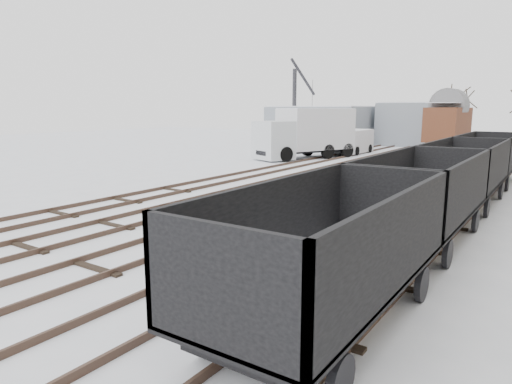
# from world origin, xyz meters

# --- Properties ---
(ground) EXTENTS (120.00, 120.00, 0.00)m
(ground) POSITION_xyz_m (0.00, 0.00, 0.00)
(ground) COLOR white
(ground) RESTS_ON ground
(tracks) EXTENTS (13.90, 52.00, 0.16)m
(tracks) POSITION_xyz_m (-0.00, 13.67, 0.07)
(tracks) COLOR black
(tracks) RESTS_ON ground
(shed_left) EXTENTS (10.00, 8.00, 4.10)m
(shed_left) POSITION_xyz_m (-13.00, 36.00, 2.05)
(shed_left) COLOR gray
(shed_left) RESTS_ON ground
(shed_right) EXTENTS (7.00, 6.00, 4.50)m
(shed_right) POSITION_xyz_m (-4.00, 40.00, 2.25)
(shed_right) COLOR gray
(shed_right) RESTS_ON ground
(ground_frame) EXTENTS (1.35, 0.60, 1.49)m
(ground_frame) POSITION_xyz_m (2.58, 0.95, 0.28)
(ground_frame) COLOR black
(ground_frame) RESTS_ON ground
(worker) EXTENTS (0.59, 0.78, 1.93)m
(worker) POSITION_xyz_m (3.33, 1.05, 0.96)
(worker) COLOR black
(worker) RESTS_ON ground
(freight_wagon_a) EXTENTS (2.51, 6.28, 2.56)m
(freight_wagon_a) POSITION_xyz_m (6.00, -2.43, 0.98)
(freight_wagon_a) COLOR black
(freight_wagon_a) RESTS_ON ground
(freight_wagon_b) EXTENTS (2.51, 6.28, 2.56)m
(freight_wagon_b) POSITION_xyz_m (6.00, 3.97, 0.98)
(freight_wagon_b) COLOR black
(freight_wagon_b) RESTS_ON ground
(freight_wagon_c) EXTENTS (2.51, 6.28, 2.56)m
(freight_wagon_c) POSITION_xyz_m (6.00, 10.37, 0.98)
(freight_wagon_c) COLOR black
(freight_wagon_c) RESTS_ON ground
(freight_wagon_d) EXTENTS (2.51, 6.28, 2.56)m
(freight_wagon_d) POSITION_xyz_m (6.00, 16.77, 0.98)
(freight_wagon_d) COLOR black
(freight_wagon_d) RESTS_ON ground
(box_van_wagon) EXTENTS (3.31, 5.85, 4.36)m
(box_van_wagon) POSITION_xyz_m (0.36, 33.85, 2.54)
(box_van_wagon) COLOR black
(box_van_wagon) RESTS_ON ground
(lorry) EXTENTS (4.90, 8.93, 3.88)m
(lorry) POSITION_xyz_m (-7.61, 22.20, 2.00)
(lorry) COLOR black
(lorry) RESTS_ON ground
(panel_van) EXTENTS (2.13, 4.65, 2.04)m
(panel_van) POSITION_xyz_m (-6.06, 27.95, 1.06)
(panel_van) COLOR silver
(panel_van) RESTS_ON ground
(crane) EXTENTS (1.82, 5.20, 8.92)m
(crane) POSITION_xyz_m (-14.74, 33.06, 2.35)
(crane) COLOR #2A2A2F
(crane) RESTS_ON ground
(tree_far_left) EXTENTS (0.30, 0.30, 5.41)m
(tree_far_left) POSITION_xyz_m (0.12, 39.64, 2.70)
(tree_far_left) COLOR black
(tree_far_left) RESTS_ON ground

